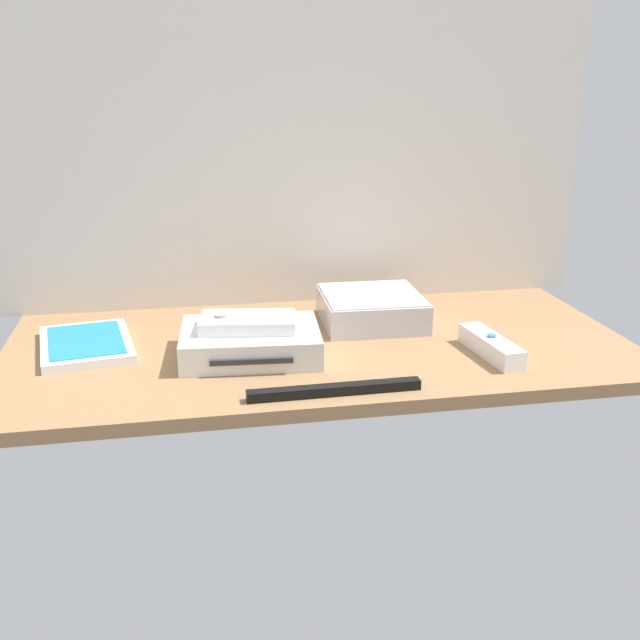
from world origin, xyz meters
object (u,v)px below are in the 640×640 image
game_console (251,342)px  mini_computer (371,308)px  remote_classic_pad (248,323)px  game_case (86,344)px  sensor_bar (335,390)px  remote_wand (491,346)px

game_console → mini_computer: size_ratio=1.26×
remote_classic_pad → game_case: bearing=170.9°
remote_classic_pad → sensor_bar: size_ratio=0.64×
game_case → remote_classic_pad: remote_classic_pad is taller
remote_wand → sensor_bar: size_ratio=0.63×
game_case → sensor_bar: bearing=-44.5°
game_console → remote_wand: bearing=-6.0°
remote_wand → remote_classic_pad: (-36.79, 6.67, 3.90)cm
mini_computer → remote_classic_pad: (-22.57, -12.04, 2.77)cm
mini_computer → sensor_bar: mini_computer is taller
mini_computer → remote_wand: (14.22, -18.71, -1.13)cm
mini_computer → game_case: bearing=-175.0°
mini_computer → game_case: size_ratio=0.84×
mini_computer → sensor_bar: bearing=-113.4°
mini_computer → game_case: 47.79cm
mini_computer → game_case: mini_computer is taller
sensor_bar → game_case: bearing=144.1°
game_console → sensor_bar: (9.74, -16.89, -1.50)cm
game_case → remote_wand: size_ratio=1.39×
mini_computer → remote_classic_pad: 25.73cm
game_console → remote_classic_pad: 3.23cm
game_console → game_case: game_console is taller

